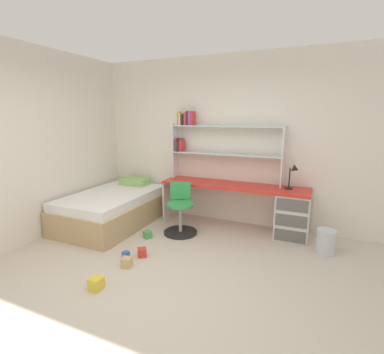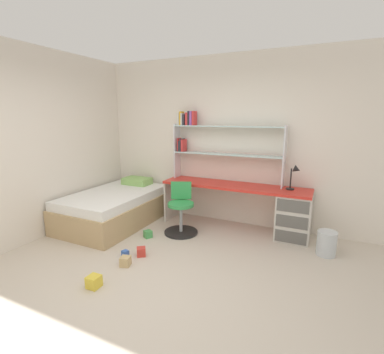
{
  "view_description": "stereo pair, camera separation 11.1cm",
  "coord_description": "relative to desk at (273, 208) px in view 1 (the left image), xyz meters",
  "views": [
    {
      "loc": [
        1.45,
        -2.27,
        1.79
      ],
      "look_at": [
        -0.13,
        1.31,
        0.95
      ],
      "focal_mm": 26.68,
      "sensor_mm": 36.0,
      "label": 1
    },
    {
      "loc": [
        1.55,
        -2.22,
        1.79
      ],
      "look_at": [
        -0.13,
        1.31,
        0.95
      ],
      "focal_mm": 26.68,
      "sensor_mm": 36.0,
      "label": 2
    }
  ],
  "objects": [
    {
      "name": "toy_block_red_1",
      "position": [
        -1.43,
        -1.43,
        -0.37
      ],
      "size": [
        0.15,
        0.15,
        0.11
      ],
      "primitive_type": "cube",
      "rotation": [
        0.0,
        0.0,
        2.21
      ],
      "color": "red",
      "rests_on": "ground_plane"
    },
    {
      "name": "ground_plane",
      "position": [
        -0.91,
        -2.02,
        -0.43
      ],
      "size": [
        5.42,
        5.61,
        0.02
      ],
      "primitive_type": "cube",
      "color": "beige"
    },
    {
      "name": "desk_lamp",
      "position": [
        0.26,
        0.04,
        0.56
      ],
      "size": [
        0.2,
        0.16,
        0.38
      ],
      "color": "black",
      "rests_on": "desk"
    },
    {
      "name": "waste_bin",
      "position": [
        0.75,
        -0.36,
        -0.26
      ],
      "size": [
        0.25,
        0.25,
        0.32
      ],
      "primitive_type": "cylinder",
      "color": "silver",
      "rests_on": "ground_plane"
    },
    {
      "name": "desk",
      "position": [
        0.0,
        0.0,
        0.0
      ],
      "size": [
        2.32,
        0.53,
        0.73
      ],
      "color": "red",
      "rests_on": "ground_plane"
    },
    {
      "name": "swivel_chair",
      "position": [
        -1.31,
        -0.52,
        -0.11
      ],
      "size": [
        0.52,
        0.52,
        0.78
      ],
      "color": "black",
      "rests_on": "ground_plane"
    },
    {
      "name": "toy_block_blue_2",
      "position": [
        -1.61,
        -1.52,
        -0.38
      ],
      "size": [
        0.09,
        0.09,
        0.08
      ],
      "primitive_type": "cube",
      "rotation": [
        0.0,
        0.0,
        2.85
      ],
      "color": "#3860B7",
      "rests_on": "ground_plane"
    },
    {
      "name": "room_shell",
      "position": [
        -2.05,
        -0.87,
        0.96
      ],
      "size": [
        5.42,
        5.61,
        2.76
      ],
      "color": "silver",
      "rests_on": "ground_plane"
    },
    {
      "name": "bed_platform",
      "position": [
        -2.52,
        -0.63,
        -0.15
      ],
      "size": [
        1.15,
        1.81,
        0.66
      ],
      "color": "tan",
      "rests_on": "ground_plane"
    },
    {
      "name": "toy_block_yellow_4",
      "position": [
        -1.47,
        -2.23,
        -0.36
      ],
      "size": [
        0.13,
        0.13,
        0.13
      ],
      "primitive_type": "cube",
      "rotation": [
        0.0,
        0.0,
        0.03
      ],
      "color": "gold",
      "rests_on": "ground_plane"
    },
    {
      "name": "toy_block_natural_0",
      "position": [
        -1.45,
        -1.72,
        -0.36
      ],
      "size": [
        0.14,
        0.14,
        0.12
      ],
      "primitive_type": "cube",
      "rotation": [
        0.0,
        0.0,
        0.3
      ],
      "color": "tan",
      "rests_on": "ground_plane"
    },
    {
      "name": "toy_block_green_3",
      "position": [
        -1.67,
        -0.91,
        -0.37
      ],
      "size": [
        0.14,
        0.14,
        0.11
      ],
      "primitive_type": "cube",
      "rotation": [
        0.0,
        0.0,
        2.62
      ],
      "color": "#479E51",
      "rests_on": "ground_plane"
    },
    {
      "name": "bookshelf_hutch",
      "position": [
        -1.08,
        0.15,
        1.01
      ],
      "size": [
        1.83,
        0.22,
        1.15
      ],
      "color": "silver",
      "rests_on": "desk"
    }
  ]
}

